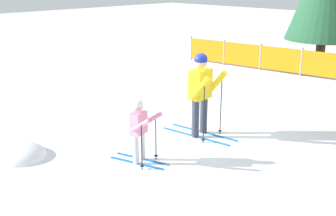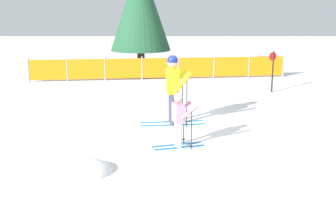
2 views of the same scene
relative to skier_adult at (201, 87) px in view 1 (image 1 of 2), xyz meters
The scene contains 5 objects.
ground_plane 1.00m from the skier_adult, 131.24° to the left, with size 60.00×60.00×0.00m, color white.
skier_adult is the anchor object (origin of this frame).
skier_child 1.75m from the skier_adult, 86.72° to the right, with size 1.08×0.59×1.13m.
safety_fence 6.41m from the skier_adult, 93.80° to the left, with size 9.96×1.27×0.91m.
snow_mound 3.62m from the skier_adult, 118.12° to the right, with size 1.07×0.91×0.43m, color white.
Camera 1 is at (5.23, -6.22, 3.11)m, focal length 45.00 mm.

